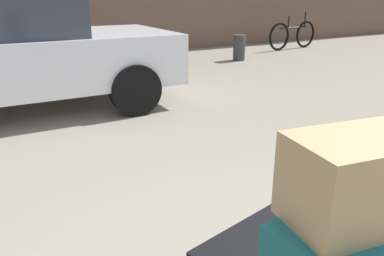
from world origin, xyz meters
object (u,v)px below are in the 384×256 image
duffel_bag_tan_topmost_pile (368,178)px  bicycle_leaning (293,35)px  bollard_kerb_mid (239,48)px  bollard_kerb_near (179,53)px

duffel_bag_tan_topmost_pile → bicycle_leaning: bearing=56.1°
bollard_kerb_mid → bollard_kerb_near: bearing=180.0°
duffel_bag_tan_topmost_pile → bollard_kerb_mid: 8.05m
bicycle_leaning → bollard_kerb_near: bearing=-168.8°
duffel_bag_tan_topmost_pile → bollard_kerb_mid: duffel_bag_tan_topmost_pile is taller
bollard_kerb_mid → duffel_bag_tan_topmost_pile: bearing=-124.4°
bollard_kerb_mid → bicycle_leaning: bearing=18.2°
duffel_bag_tan_topmost_pile → bicycle_leaning: (6.84, 7.36, -0.74)m
bicycle_leaning → bollard_kerb_near: bicycle_leaning is taller
duffel_bag_tan_topmost_pile → bollard_kerb_near: 7.30m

